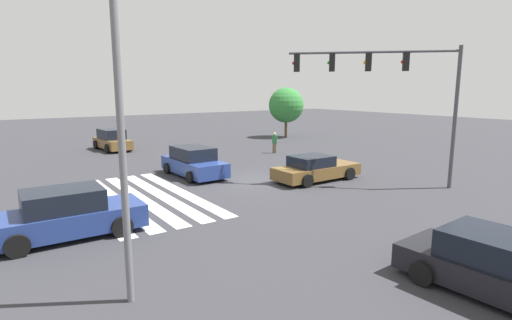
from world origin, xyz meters
TOP-DOWN VIEW (x-y plane):
  - ground_plane at (0.00, 0.00)m, footprint 113.27×113.27m
  - crosswalk_markings at (0.00, -6.22)m, footprint 9.41×4.40m
  - traffic_signal_mast at (4.62, 4.62)m, footprint 5.70×5.70m
  - car_0 at (3.34, -9.70)m, footprint 2.18×4.74m
  - car_1 at (-15.09, -3.33)m, footprint 4.46×2.21m
  - car_2 at (-2.80, -2.24)m, footprint 4.62×2.22m
  - car_3 at (13.07, -2.12)m, footprint 4.66×2.39m
  - car_4 at (1.86, 2.49)m, footprint 2.08×4.81m
  - pedestrian at (-6.63, 6.24)m, footprint 0.41×0.41m
  - street_light_pole_a at (8.45, -9.25)m, footprint 0.80×0.36m
  - tree_corner_a at (-14.03, 13.27)m, footprint 3.45×3.45m

SIDE VIEW (x-z plane):
  - ground_plane at x=0.00m, z-range 0.00..0.00m
  - crosswalk_markings at x=0.00m, z-range 0.00..0.01m
  - car_4 at x=1.86m, z-range -0.05..1.28m
  - car_3 at x=13.07m, z-range -0.04..1.40m
  - car_0 at x=3.34m, z-range -0.06..1.53m
  - car_2 at x=-2.80m, z-range -0.05..1.55m
  - car_1 at x=-15.09m, z-range -0.05..1.59m
  - pedestrian at x=-6.63m, z-range 0.08..1.63m
  - tree_corner_a at x=-14.03m, z-range 0.72..5.61m
  - street_light_pole_a at x=8.45m, z-range 0.80..8.99m
  - traffic_signal_mast at x=4.62m, z-range 1.78..8.48m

